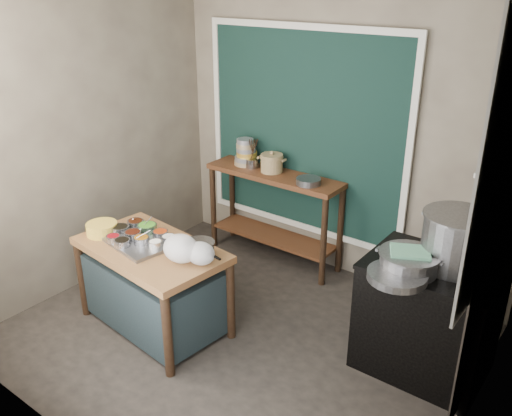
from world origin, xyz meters
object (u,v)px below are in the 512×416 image
Objects in this scene: condiment_tray at (140,240)px; ceramic_crock at (272,164)px; stock_pot at (456,241)px; steamer at (409,262)px; back_counter at (274,216)px; stove_block at (427,319)px; prep_table at (154,287)px; yellow_basin at (102,229)px; utensil_cup at (253,163)px; saucepan at (200,249)px.

condiment_tray is 1.61m from ceramic_crock.
stock_pot is 1.18× the size of steamer.
stove_block is (1.90, -0.73, -0.05)m from back_counter.
ceramic_crock is at bearing 93.87° from prep_table.
utensil_cup is at bearing 79.50° from yellow_basin.
condiment_tray is at bearing -159.30° from saucepan.
utensil_cup is (-0.62, 1.47, 0.18)m from saucepan.
stock_pot reaches higher than prep_table.
stove_block is 1.44× the size of condiment_tray.
condiment_tray is at bearing -158.21° from stock_pot.
prep_table is 2.40m from stock_pot.
steamer is (1.44, 0.54, 0.13)m from saucepan.
saucepan reaches higher than yellow_basin.
condiment_tray is at bearing 15.99° from yellow_basin.
stock_pot reaches higher than condiment_tray.
steamer reaches higher than back_counter.
condiment_tray is at bearing -97.19° from ceramic_crock.
condiment_tray is 2.63× the size of saucepan.
saucepan is at bearing 12.18° from yellow_basin.
yellow_basin is 0.61× the size of steamer.
stock_pot reaches higher than saucepan.
back_counter is 1.61m from condiment_tray.
utensil_cup is at bearing 163.52° from stock_pot.
saucepan is 1.56× the size of utensil_cup.
prep_table is 1.71m from utensil_cup.
utensil_cup is at bearing -179.46° from ceramic_crock.
utensil_cup is 0.24m from ceramic_crock.
stove_block is 5.90× the size of utensil_cup.
steamer is at bearing 25.30° from prep_table.
stove_block is 2.16m from ceramic_crock.
saucepan is 1.55m from steamer.
utensil_cup is (-0.04, 1.57, 0.23)m from condiment_tray.
condiment_tray is 2.64× the size of ceramic_crock.
back_counter is at bearing 81.27° from condiment_tray.
condiment_tray is 0.59m from saucepan.
prep_table is at bearing -156.54° from stock_pot.
stock_pot reaches higher than yellow_basin.
stock_pot is (2.00, -0.67, 0.60)m from back_counter.
back_counter is 3.40× the size of steamer.
utensil_cup is at bearing 123.65° from saucepan.
saucepan reaches higher than stove_block.
back_counter is 2.87× the size of stock_pot.
back_counter is 2.20m from stock_pot.
prep_table is 8.19× the size of utensil_cup.
yellow_basin is (-2.49, -0.93, 0.37)m from stove_block.
condiment_tray is at bearing 179.64° from prep_table.
saucepan is (0.44, 0.12, 0.44)m from prep_table.
ceramic_crock is 0.55× the size of steamer.
ceramic_crock is (0.24, 0.00, 0.03)m from utensil_cup.
back_counter reaches higher than condiment_tray.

